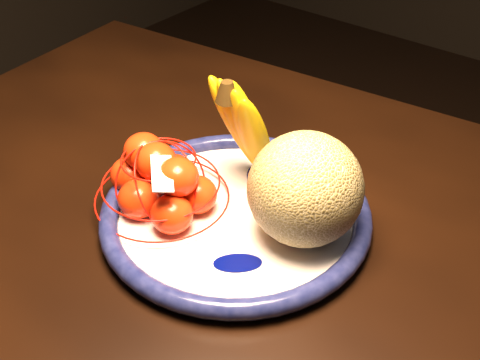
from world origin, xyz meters
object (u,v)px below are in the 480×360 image
Objects in this scene: cantaloupe at (305,189)px; mandarin_bag at (161,181)px; banana_bunch at (248,126)px; dining_table at (281,263)px; fruit_bowl at (236,214)px.

mandarin_bag is (-0.19, -0.07, -0.04)m from cantaloupe.
banana_bunch is at bearing 160.08° from cantaloupe.
banana_bunch reaches higher than dining_table.
banana_bunch reaches higher than cantaloupe.
dining_table is 7.78× the size of banana_bunch.
dining_table is 0.22m from mandarin_bag.
fruit_bowl is 2.52× the size of cantaloupe.
mandarin_bag reaches higher than fruit_bowl.
cantaloupe is 0.61× the size of mandarin_bag.
mandarin_bag is at bearing -157.25° from dining_table.
banana_bunch reaches higher than mandarin_bag.
cantaloupe reaches higher than mandarin_bag.
banana_bunch is (-0.04, 0.07, 0.10)m from fruit_bowl.
fruit_bowl is 1.53× the size of mandarin_bag.
banana_bunch reaches higher than fruit_bowl.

